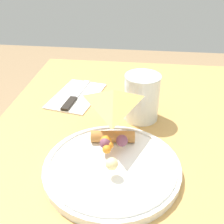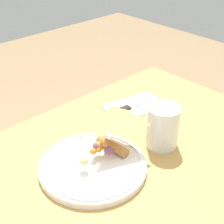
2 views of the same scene
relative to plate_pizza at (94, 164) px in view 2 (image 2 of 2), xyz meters
name	(u,v)px [view 2 (image 2 of 2)]	position (x,y,z in m)	size (l,w,h in m)	color
plate_pizza	(94,164)	(0.00, 0.00, 0.00)	(0.26, 0.26, 0.05)	white
milk_glass	(163,127)	(0.19, -0.05, 0.04)	(0.08, 0.08, 0.11)	white
napkin_folded	(135,106)	(0.28, 0.13, -0.01)	(0.20, 0.15, 0.00)	white
butter_knife	(133,106)	(0.27, 0.13, -0.01)	(0.18, 0.04, 0.01)	black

